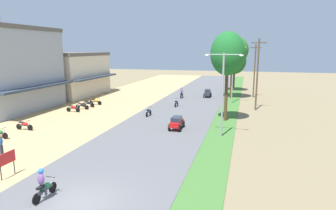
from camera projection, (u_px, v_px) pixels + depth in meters
ground_plane at (78, 204)px, 14.35m from camera, size 180.00×180.00×0.00m
road_strip at (78, 203)px, 14.34m from camera, size 9.00×140.00×0.08m
shophouse_near at (9, 69)px, 35.07m from camera, size 8.44×12.02×10.10m
shophouse_mid at (70, 74)px, 47.19m from camera, size 9.63×12.23×6.90m
parked_motorbike_second at (25, 125)px, 27.05m from camera, size 1.80×0.54×0.94m
parked_motorbike_third at (73, 108)px, 34.77m from camera, size 1.80×0.54×0.94m
parked_motorbike_fourth at (82, 105)px, 36.31m from camera, size 1.80×0.54×0.94m
parked_motorbike_fifth at (88, 103)px, 37.68m from camera, size 1.80×0.54×0.94m
parked_motorbike_sixth at (96, 101)px, 39.26m from camera, size 1.80×0.54×0.94m
street_signboard at (7, 160)px, 17.05m from camera, size 0.06×1.30×1.50m
pedestrian_on_shoulder at (1, 144)px, 20.27m from camera, size 0.31×0.40×1.62m
median_tree_nearest at (228, 54)px, 29.50m from camera, size 3.47×3.47×9.16m
median_tree_second at (233, 50)px, 43.65m from camera, size 4.68×4.68×9.42m
median_tree_third at (235, 61)px, 52.04m from camera, size 4.08×4.08×7.65m
streetlamp_near at (223, 89)px, 24.48m from camera, size 3.16×0.20×7.12m
streetlamp_mid at (233, 71)px, 39.92m from camera, size 3.16×0.20×7.81m
utility_pole_near at (257, 74)px, 35.46m from camera, size 1.80×0.20×8.69m
utility_pole_far at (255, 70)px, 44.98m from camera, size 1.80×0.20×8.15m
car_sedan_red at (177, 122)px, 27.31m from camera, size 1.10×2.26×1.19m
car_hatchback_charcoal at (208, 93)px, 45.36m from camera, size 1.04×2.00×1.23m
motorbike_foreground_rider at (43, 184)px, 14.53m from camera, size 0.54×1.80×1.66m
motorbike_ahead_second at (149, 111)px, 32.76m from camera, size 0.54×1.80×0.94m
motorbike_ahead_third at (176, 103)px, 38.16m from camera, size 0.54×1.80×0.94m
motorbike_ahead_fourth at (182, 93)px, 44.69m from camera, size 0.54×1.80×1.66m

